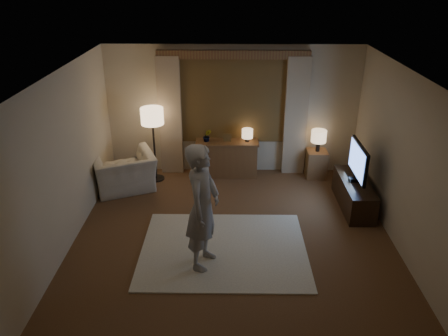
{
  "coord_description": "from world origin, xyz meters",
  "views": [
    {
      "loc": [
        -0.06,
        -5.64,
        3.93
      ],
      "look_at": [
        -0.15,
        0.6,
        1.03
      ],
      "focal_mm": 35.0,
      "sensor_mm": 36.0,
      "label": 1
    }
  ],
  "objects_px": {
    "sideboard": "(227,159)",
    "armchair": "(124,172)",
    "tv_stand": "(354,194)",
    "side_table": "(316,164)",
    "person": "(203,207)"
  },
  "relations": [
    {
      "from": "sideboard",
      "to": "armchair",
      "type": "bearing_deg",
      "value": -161.44
    },
    {
      "from": "armchair",
      "to": "tv_stand",
      "type": "relative_size",
      "value": 0.8
    },
    {
      "from": "side_table",
      "to": "tv_stand",
      "type": "height_order",
      "value": "side_table"
    },
    {
      "from": "tv_stand",
      "to": "person",
      "type": "height_order",
      "value": "person"
    },
    {
      "from": "sideboard",
      "to": "tv_stand",
      "type": "xyz_separation_m",
      "value": [
        2.26,
        -1.28,
        -0.1
      ]
    },
    {
      "from": "armchair",
      "to": "sideboard",
      "type": "bearing_deg",
      "value": 175.28
    },
    {
      "from": "sideboard",
      "to": "side_table",
      "type": "height_order",
      "value": "sideboard"
    },
    {
      "from": "person",
      "to": "tv_stand",
      "type": "bearing_deg",
      "value": -40.12
    },
    {
      "from": "armchair",
      "to": "side_table",
      "type": "xyz_separation_m",
      "value": [
        3.77,
        0.61,
        -0.08
      ]
    },
    {
      "from": "tv_stand",
      "to": "person",
      "type": "xyz_separation_m",
      "value": [
        -2.57,
        -1.7,
        0.69
      ]
    },
    {
      "from": "tv_stand",
      "to": "sideboard",
      "type": "bearing_deg",
      "value": 150.54
    },
    {
      "from": "tv_stand",
      "to": "side_table",
      "type": "bearing_deg",
      "value": 110.17
    },
    {
      "from": "side_table",
      "to": "person",
      "type": "xyz_separation_m",
      "value": [
        -2.12,
        -2.93,
        0.66
      ]
    },
    {
      "from": "sideboard",
      "to": "side_table",
      "type": "relative_size",
      "value": 2.14
    },
    {
      "from": "side_table",
      "to": "tv_stand",
      "type": "relative_size",
      "value": 0.4
    }
  ]
}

